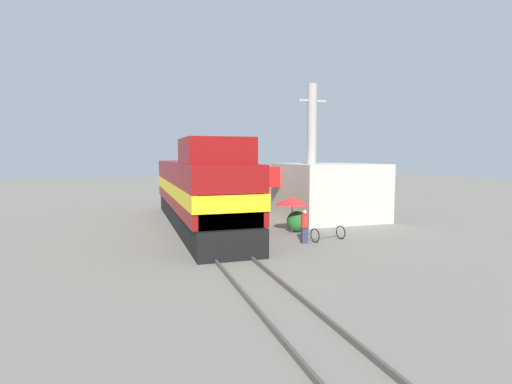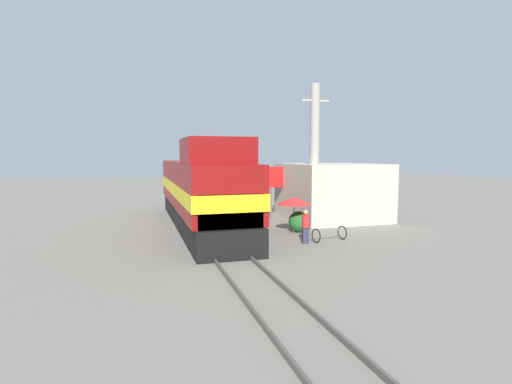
# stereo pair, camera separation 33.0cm
# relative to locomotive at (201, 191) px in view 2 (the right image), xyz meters

# --- Properties ---
(ground_plane) EXTENTS (120.00, 120.00, 0.00)m
(ground_plane) POSITION_rel_locomotive_xyz_m (0.00, -2.50, -2.05)
(ground_plane) COLOR slate
(rail_near) EXTENTS (0.08, 31.21, 0.15)m
(rail_near) POSITION_rel_locomotive_xyz_m (-0.72, -2.50, -1.97)
(rail_near) COLOR #4C4742
(rail_near) RESTS_ON ground_plane
(rail_far) EXTENTS (0.08, 31.21, 0.15)m
(rail_far) POSITION_rel_locomotive_xyz_m (0.72, -2.50, -1.97)
(rail_far) COLOR #4C4742
(rail_far) RESTS_ON ground_plane
(locomotive) EXTENTS (3.14, 16.64, 4.87)m
(locomotive) POSITION_rel_locomotive_xyz_m (0.00, 0.00, 0.00)
(locomotive) COLOR black
(locomotive) RESTS_ON ground_plane
(utility_pole) EXTENTS (1.80, 0.58, 8.40)m
(utility_pole) POSITION_rel_locomotive_xyz_m (6.96, -0.09, 2.18)
(utility_pole) COLOR #9E998E
(utility_pole) RESTS_ON ground_plane
(vendor_umbrella) EXTENTS (1.82, 1.82, 1.93)m
(vendor_umbrella) POSITION_rel_locomotive_xyz_m (4.39, -3.16, -0.33)
(vendor_umbrella) COLOR #4C4C4C
(vendor_umbrella) RESTS_ON ground_plane
(billboard_sign) EXTENTS (2.02, 0.12, 3.36)m
(billboard_sign) POSITION_rel_locomotive_xyz_m (4.91, 2.12, 0.44)
(billboard_sign) COLOR #595959
(billboard_sign) RESTS_ON ground_plane
(shrub_cluster) EXTENTS (1.12, 1.12, 1.12)m
(shrub_cluster) POSITION_rel_locomotive_xyz_m (4.75, -2.95, -1.49)
(shrub_cluster) COLOR #236028
(shrub_cluster) RESTS_ON ground_plane
(person_bystander) EXTENTS (0.34, 0.34, 1.57)m
(person_bystander) POSITION_rel_locomotive_xyz_m (3.96, -5.63, -1.20)
(person_bystander) COLOR #2D3347
(person_bystander) RESTS_ON ground_plane
(bicycle) EXTENTS (1.73, 0.99, 0.67)m
(bicycle) POSITION_rel_locomotive_xyz_m (5.27, -5.49, -1.71)
(bicycle) COLOR black
(bicycle) RESTS_ON ground_plane
(building_block_distant) EXTENTS (5.60, 6.19, 3.56)m
(building_block_distant) POSITION_rel_locomotive_xyz_m (8.56, 0.73, -0.27)
(building_block_distant) COLOR #B7B2A3
(building_block_distant) RESTS_ON ground_plane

